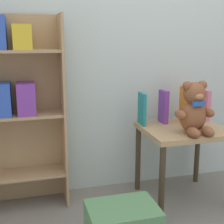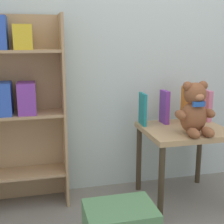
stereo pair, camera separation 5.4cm
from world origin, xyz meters
The scene contains 8 objects.
wall_back centered at (0.00, 1.28, 1.25)m, with size 4.80×0.06×2.50m.
bookshelf_side centered at (-0.98, 1.13, 0.75)m, with size 0.65×0.25×1.31m.
display_table centered at (0.16, 0.90, 0.46)m, with size 0.57×0.50×0.54m.
teddy_bear centered at (0.16, 0.77, 0.70)m, with size 0.26×0.24×0.35m.
book_standing_teal centered at (-0.10, 1.06, 0.66)m, with size 0.02×0.14×0.23m, color teal.
book_standing_purple centered at (0.07, 1.06, 0.67)m, with size 0.03×0.11×0.24m, color purple.
book_standing_orange centered at (0.24, 1.04, 0.68)m, with size 0.04×0.14×0.27m, color orange.
book_standing_pink centered at (0.41, 1.06, 0.66)m, with size 0.03×0.13×0.23m, color #D17093.
Camera 1 is at (-0.89, -1.01, 1.15)m, focal length 50.00 mm.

